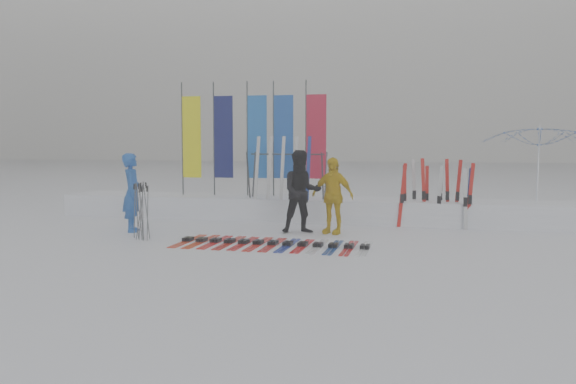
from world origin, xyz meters
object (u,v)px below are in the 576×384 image
(person_yellow, at_px, (332,196))
(ski_rack, at_px, (287,169))
(person_blue, at_px, (132,193))
(tent_canopy, at_px, (538,174))
(person_black, at_px, (302,192))
(ski_row, at_px, (273,243))

(person_yellow, height_order, ski_rack, ski_rack)
(ski_rack, bearing_deg, person_yellow, -50.09)
(person_blue, xyz_separation_m, person_yellow, (4.58, 0.84, -0.04))
(tent_canopy, distance_m, ski_rack, 6.38)
(person_black, relative_size, tent_canopy, 0.66)
(tent_canopy, height_order, ski_row, tent_canopy)
(tent_canopy, distance_m, ski_row, 7.33)
(person_blue, xyz_separation_m, ski_row, (3.66, -0.94, -0.88))
(person_blue, height_order, ski_rack, ski_rack)
(tent_canopy, relative_size, ski_row, 0.74)
(person_blue, distance_m, ski_rack, 4.08)
(tent_canopy, bearing_deg, ski_row, -142.56)
(ski_row, bearing_deg, person_blue, 165.58)
(ski_rack, bearing_deg, person_blue, -139.04)
(ski_row, height_order, ski_rack, ski_rack)
(person_black, height_order, ski_rack, person_black)
(person_black, bearing_deg, person_blue, 169.20)
(tent_canopy, bearing_deg, ski_rack, -172.86)
(person_yellow, relative_size, ski_rack, 0.86)
(person_blue, height_order, person_yellow, person_blue)
(person_blue, xyz_separation_m, ski_rack, (3.06, 2.66, 0.47))
(person_yellow, distance_m, ski_rack, 2.42)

